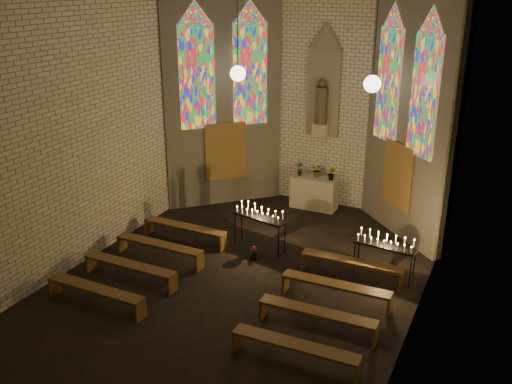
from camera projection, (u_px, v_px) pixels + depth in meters
floor at (232, 289)px, 13.11m from camera, size 12.00×12.00×0.00m
room at (291, 102)px, 14.63m from camera, size 8.22×12.43×7.00m
altar at (314, 193)px, 17.53m from camera, size 1.40×0.60×1.00m
flower_vase_left at (300, 169)px, 17.43m from camera, size 0.23×0.16×0.42m
flower_vase_center at (318, 170)px, 17.32m from camera, size 0.47×0.43×0.42m
flower_vase_right at (332, 174)px, 17.02m from camera, size 0.25×0.22×0.42m
aisle_flower_pot at (253, 253)px, 14.38m from camera, size 0.26×0.26×0.38m
votive_stand_left at (259, 215)px, 14.74m from camera, size 1.56×0.67×1.11m
votive_stand_right at (385, 243)px, 13.27m from camera, size 1.49×0.50×1.07m
pew_left_0 at (185, 228)px, 15.33m from camera, size 2.44×0.38×0.47m
pew_right_0 at (352, 263)px, 13.47m from camera, size 2.44×0.38×0.47m
pew_left_1 at (159, 246)px, 14.32m from camera, size 2.44×0.38×0.47m
pew_right_1 at (336, 287)px, 12.46m from camera, size 2.44×0.38×0.47m
pew_left_2 at (130, 267)px, 13.31m from camera, size 2.44×0.38×0.47m
pew_right_2 at (317, 314)px, 11.44m from camera, size 2.44×0.38×0.47m
pew_left_3 at (95, 291)px, 12.30m from camera, size 2.44×0.38×0.47m
pew_right_3 at (295, 347)px, 10.43m from camera, size 2.44×0.38×0.47m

